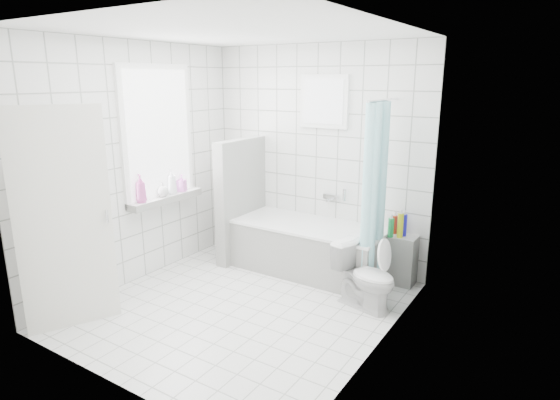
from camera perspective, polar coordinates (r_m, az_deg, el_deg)
The scene contains 19 objects.
ground at distance 4.81m, azimuth -4.60°, elevation -12.72°, with size 3.00×3.00×0.00m, color white.
ceiling at distance 4.30m, azimuth -5.35°, elevation 19.80°, with size 3.00×3.00×0.00m, color white.
wall_back at distance 5.62m, azimuth 4.43°, elevation 5.27°, with size 2.80×0.02×2.60m, color white.
wall_front at distance 3.35m, azimuth -20.75°, elevation -2.05°, with size 2.80×0.02×2.60m, color white.
wall_left at distance 5.33m, azimuth -17.01°, elevation 4.18°, with size 0.02×3.00×2.60m, color white.
wall_right at distance 3.71m, azimuth 12.48°, elevation 0.12°, with size 0.02×3.00×2.60m, color white.
window_left at distance 5.45m, azimuth -14.53°, elevation 7.76°, with size 0.01×0.90×1.40m, color white.
window_back at distance 5.46m, azimuth 5.28°, elevation 11.85°, with size 0.50×0.01×0.50m, color white.
window_sill at distance 5.55m, azimuth -13.73°, elevation 0.14°, with size 0.18×1.02×0.08m, color white.
door at distance 4.50m, azimuth -24.83°, elevation -2.34°, with size 0.04×0.80×2.00m, color silver.
bathtub at distance 5.50m, azimuth 3.56°, elevation -5.83°, with size 1.76×0.77×0.58m.
partition_wall at distance 5.81m, azimuth -4.76°, elevation 0.04°, with size 0.15×0.85×1.50m, color white.
tiled_ledge at distance 5.36m, azimuth 14.10°, elevation -6.98°, with size 0.40×0.24×0.55m, color white.
toilet at distance 4.73m, azimuth 10.38°, elevation -9.13°, with size 0.36×0.63×0.64m, color white.
curtain_rod at distance 4.79m, azimuth 12.52°, elevation 11.80°, with size 0.02×0.02×0.80m, color silver.
shower_curtain at distance 4.79m, azimuth 11.39°, elevation 0.97°, with size 0.14×0.48×1.78m, color #45C3CB, non-canonical shape.
tub_faucet at distance 5.57m, azimuth 6.23°, elevation 0.42°, with size 0.18×0.06×0.06m, color silver.
sill_bottles at distance 5.46m, azimuth -14.29°, elevation 1.71°, with size 0.19×0.75×0.31m.
ledge_bottles at distance 5.21m, azimuth 14.16°, elevation -3.05°, with size 0.18×0.20×0.27m.
Camera 1 is at (2.62, -3.39, 2.20)m, focal length 30.00 mm.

